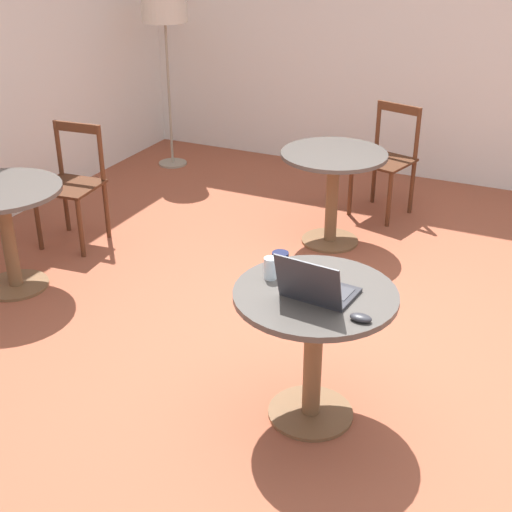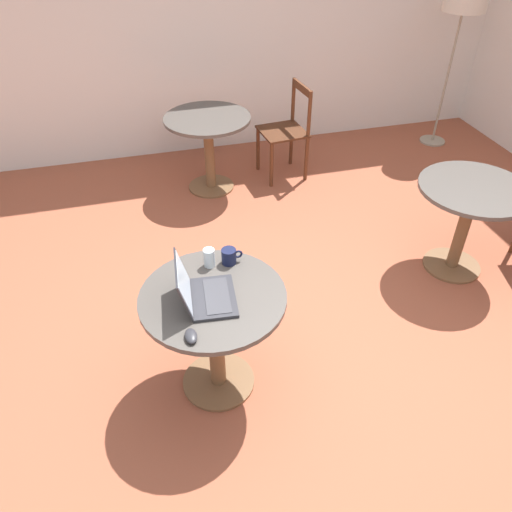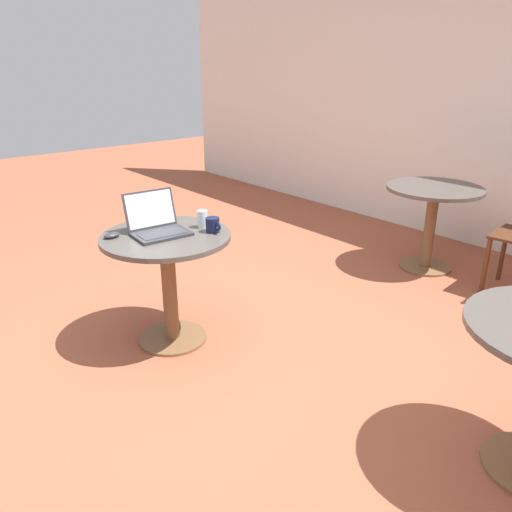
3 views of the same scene
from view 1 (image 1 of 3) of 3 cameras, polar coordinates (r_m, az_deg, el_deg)
The scene contains 12 objects.
ground_plane at distance 4.18m, azimuth 7.16°, elevation -8.22°, with size 16.00×16.00×0.00m, color #9E5138.
wall_side at distance 6.69m, azimuth 17.18°, elevation 16.64°, with size 0.06×9.40×2.70m.
cafe_table_near at distance 3.46m, azimuth 4.68°, elevation -5.51°, with size 0.79×0.79×0.72m.
cafe_table_mid at distance 5.35m, azimuth 6.19°, elevation 6.39°, with size 0.79×0.79×0.72m.
cafe_table_far at distance 4.94m, azimuth -19.51°, elevation 3.19°, with size 0.79×0.79×0.72m.
chair_mid_right at distance 6.00m, azimuth 10.38°, elevation 7.53°, with size 0.51×0.51×0.90m.
chair_far_right at distance 5.54m, azimuth -14.48°, elevation 5.51°, with size 0.46×0.46×0.90m.
floor_lamp at distance 6.93m, azimuth -7.32°, elevation 18.58°, with size 0.42×0.42×1.62m.
laptop at distance 3.30m, azimuth 4.90°, elevation -2.58°, with size 0.32×0.35×0.24m.
mouse at distance 3.16m, azimuth 8.38°, elevation -4.90°, with size 0.06×0.10×0.03m.
mug at distance 3.54m, azimuth 1.97°, elevation -0.37°, with size 0.12×0.08×0.09m.
drinking_glass at distance 3.45m, azimuth 1.16°, elevation -0.98°, with size 0.06×0.06×0.11m.
Camera 1 is at (-3.30, -0.99, 2.37)m, focal length 50.00 mm.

